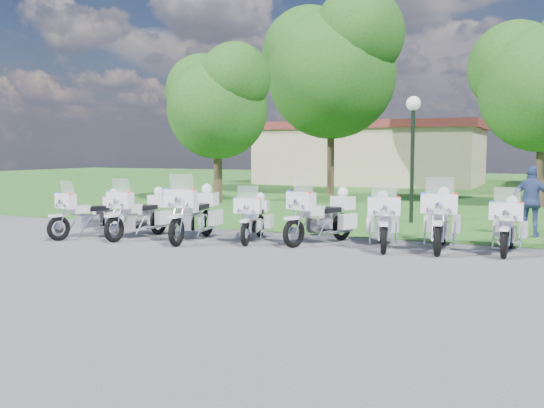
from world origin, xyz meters
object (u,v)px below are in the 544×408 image
at_px(motorcycle_2, 195,212).
at_px(lamp_post, 413,127).
at_px(motorcycle_0, 91,213).
at_px(motorcycle_7, 509,225).
at_px(motorcycle_4, 323,215).
at_px(motorcycle_6, 441,218).
at_px(motorcycle_1, 141,212).
at_px(bystander_c, 532,202).
at_px(motorcycle_3, 254,217).
at_px(motorcycle_5, 383,220).

distance_m(motorcycle_2, lamp_post, 7.58).
distance_m(motorcycle_0, motorcycle_7, 10.15).
bearing_deg(motorcycle_4, motorcycle_6, -153.02).
distance_m(motorcycle_1, motorcycle_7, 8.85).
relative_size(motorcycle_6, bystander_c, 1.35).
xyz_separation_m(motorcycle_0, motorcycle_2, (2.76, 0.61, 0.08)).
xyz_separation_m(motorcycle_3, motorcycle_7, (5.82, 0.83, 0.02)).
distance_m(motorcycle_1, motorcycle_6, 7.42).
distance_m(motorcycle_1, lamp_post, 8.63).
height_order(motorcycle_0, bystander_c, bystander_c).
bearing_deg(motorcycle_2, motorcycle_5, -177.14).
relative_size(motorcycle_0, motorcycle_6, 0.87).
height_order(motorcycle_3, motorcycle_5, motorcycle_5).
xyz_separation_m(motorcycle_0, motorcycle_7, (9.96, 1.99, -0.01)).
xyz_separation_m(motorcycle_0, motorcycle_4, (5.81, 1.52, 0.06)).
bearing_deg(motorcycle_6, motorcycle_2, 5.67).
bearing_deg(bystander_c, motorcycle_5, 53.71).
relative_size(motorcycle_4, bystander_c, 1.25).
xyz_separation_m(motorcycle_4, lamp_post, (1.04, 5.07, 2.28)).
height_order(motorcycle_1, motorcycle_7, motorcycle_1).
height_order(motorcycle_3, motorcycle_7, motorcycle_7).
height_order(motorcycle_2, motorcycle_4, motorcycle_2).
xyz_separation_m(motorcycle_0, motorcycle_6, (8.54, 1.80, 0.08)).
xyz_separation_m(motorcycle_0, motorcycle_3, (4.14, 1.17, -0.03)).
bearing_deg(motorcycle_2, lamp_post, -132.43).
relative_size(motorcycle_2, motorcycle_3, 1.21).
xyz_separation_m(motorcycle_3, motorcycle_5, (3.15, 0.32, 0.06)).
bearing_deg(motorcycle_4, motorcycle_2, 37.50).
xyz_separation_m(motorcycle_1, motorcycle_4, (4.56, 1.07, 0.03)).
relative_size(motorcycle_3, lamp_post, 0.53).
distance_m(motorcycle_3, motorcycle_7, 5.88).
relative_size(motorcycle_1, motorcycle_5, 1.03).
distance_m(motorcycle_1, motorcycle_5, 6.13).
relative_size(lamp_post, bystander_c, 2.11).
height_order(motorcycle_4, bystander_c, bystander_c).
height_order(motorcycle_2, bystander_c, bystander_c).
bearing_deg(motorcycle_2, motorcycle_7, -177.18).
relative_size(motorcycle_0, motorcycle_5, 0.96).
relative_size(motorcycle_0, motorcycle_1, 0.93).
relative_size(motorcycle_3, motorcycle_5, 0.92).
bearing_deg(motorcycle_4, motorcycle_5, -160.14).
bearing_deg(motorcycle_0, motorcycle_3, -148.46).
distance_m(motorcycle_2, motorcycle_6, 5.90).
relative_size(motorcycle_2, motorcycle_6, 1.00).
bearing_deg(motorcycle_0, motorcycle_1, -144.54).
bearing_deg(motorcycle_4, motorcycle_3, 32.71).
height_order(motorcycle_1, motorcycle_2, motorcycle_2).
bearing_deg(motorcycle_7, bystander_c, -96.42).
bearing_deg(bystander_c, motorcycle_6, 65.48).
bearing_deg(motorcycle_7, motorcycle_1, 11.24).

